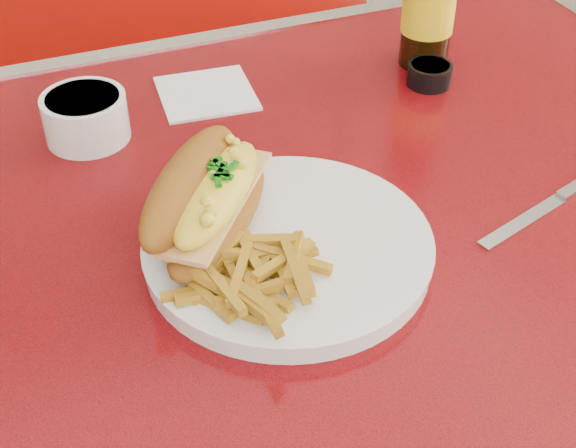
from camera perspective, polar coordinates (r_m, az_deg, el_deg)
name	(u,v)px	position (r m, az deg, el deg)	size (l,w,h in m)	color
diner_table	(274,318)	(0.94, -0.99, -6.71)	(1.23, 0.83, 0.77)	red
booth_bench_far	(139,170)	(1.75, -10.52, 3.82)	(1.20, 0.51, 0.90)	#951109
dinner_plate	(288,248)	(0.76, 0.00, -1.69)	(0.37, 0.37, 0.02)	white
mac_hoagie	(207,197)	(0.75, -5.76, 1.89)	(0.20, 0.21, 0.09)	#8F5317
fries_pile	(248,271)	(0.70, -2.84, -3.33)	(0.12, 0.11, 0.03)	gold
fork	(284,242)	(0.76, -0.29, -1.29)	(0.07, 0.14, 0.00)	#BBBABF
gravy_ramekin	(86,116)	(0.95, -14.20, 7.46)	(0.13, 0.13, 0.05)	white
sauce_cup_right	(430,73)	(1.05, 10.04, 10.51)	(0.07, 0.07, 0.03)	black
knife	(555,201)	(0.88, 18.45, 1.55)	(0.19, 0.07, 0.01)	#BBBABF
paper_napkin	(206,93)	(1.02, -5.82, 9.22)	(0.12, 0.12, 0.00)	white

